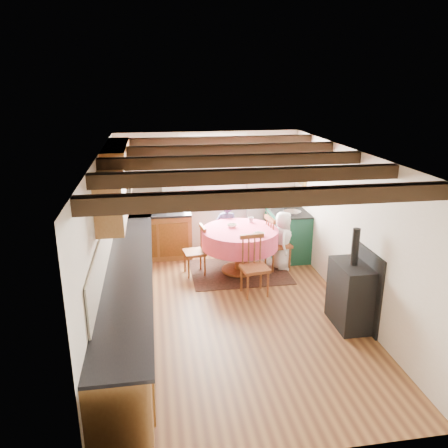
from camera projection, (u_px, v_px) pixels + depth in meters
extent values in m
cube|color=olive|center=(232.00, 312.00, 6.77)|extent=(3.60, 5.50, 0.00)
cube|color=white|center=(234.00, 154.00, 6.03)|extent=(3.60, 5.50, 0.00)
cube|color=silver|center=(208.00, 192.00, 8.98)|extent=(3.60, 0.00, 2.40)
cube|color=silver|center=(291.00, 345.00, 3.82)|extent=(3.60, 0.00, 2.40)
cube|color=silver|center=(104.00, 245.00, 6.13)|extent=(0.00, 5.50, 2.40)
cube|color=silver|center=(351.00, 231.00, 6.68)|extent=(0.00, 5.50, 2.40)
cube|color=black|center=(272.00, 198.00, 4.18)|extent=(3.60, 0.16, 0.16)
cube|color=black|center=(249.00, 176.00, 5.12)|extent=(3.60, 0.16, 0.16)
cube|color=black|center=(233.00, 161.00, 6.06)|extent=(3.60, 0.16, 0.16)
cube|color=black|center=(222.00, 150.00, 7.00)|extent=(3.60, 0.16, 0.16)
cube|color=black|center=(213.00, 141.00, 7.93)|extent=(3.60, 0.16, 0.16)
cube|color=beige|center=(107.00, 238.00, 6.41)|extent=(0.02, 4.50, 0.55)
cube|color=beige|center=(158.00, 194.00, 8.81)|extent=(1.40, 0.02, 0.55)
cube|color=olive|center=(130.00, 293.00, 6.41)|extent=(0.60, 5.30, 0.88)
cube|color=olive|center=(158.00, 235.00, 8.78)|extent=(1.30, 0.60, 0.88)
cube|color=black|center=(129.00, 264.00, 6.27)|extent=(0.64, 5.30, 0.04)
cube|color=black|center=(157.00, 213.00, 8.62)|extent=(1.30, 0.64, 0.04)
cube|color=olive|center=(118.00, 173.00, 7.05)|extent=(0.34, 1.80, 0.90)
cube|color=olive|center=(111.00, 201.00, 5.65)|extent=(0.34, 0.90, 0.70)
cube|color=white|center=(213.00, 172.00, 8.86)|extent=(1.34, 0.03, 1.54)
cube|color=white|center=(213.00, 172.00, 8.86)|extent=(1.20, 0.01, 1.40)
cube|color=#B4B4B4|center=(171.00, 200.00, 8.81)|extent=(0.35, 0.10, 2.10)
cube|color=#B4B4B4|center=(256.00, 196.00, 9.07)|extent=(0.35, 0.10, 2.10)
cylinder|color=black|center=(214.00, 142.00, 8.59)|extent=(2.00, 0.03, 0.03)
cube|color=gold|center=(302.00, 169.00, 8.68)|extent=(0.04, 0.50, 0.60)
cylinder|color=silver|center=(260.00, 166.00, 8.96)|extent=(0.30, 0.02, 0.30)
cube|color=black|center=(239.00, 272.00, 8.19)|extent=(1.75, 1.36, 0.01)
imported|color=#3F3E66|center=(227.00, 229.00, 8.72)|extent=(0.45, 0.34, 1.14)
imported|color=white|center=(283.00, 240.00, 8.20)|extent=(0.47, 0.60, 1.09)
imported|color=silver|center=(259.00, 234.00, 7.61)|extent=(0.27, 0.27, 0.05)
imported|color=silver|center=(232.00, 226.00, 8.04)|extent=(0.22, 0.22, 0.05)
imported|color=silver|center=(251.00, 220.00, 8.31)|extent=(0.11, 0.11, 0.09)
cylinder|color=#262628|center=(146.00, 207.00, 8.54)|extent=(0.13, 0.13, 0.23)
cylinder|color=#262628|center=(154.00, 206.00, 8.68)|extent=(0.16, 0.16, 0.18)
cylinder|color=#262628|center=(165.00, 205.00, 8.55)|extent=(0.11, 0.11, 0.30)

